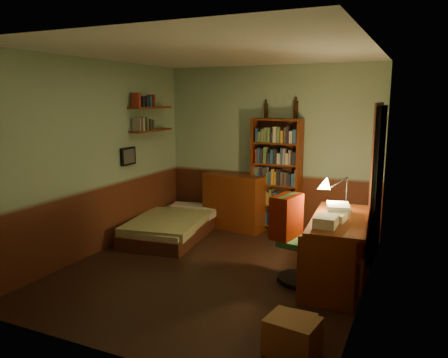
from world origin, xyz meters
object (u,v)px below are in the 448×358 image
at_px(desk, 338,250).
at_px(cardboard_box_b, 297,329).
at_px(bed, 173,219).
at_px(office_chair, 301,242).
at_px(desk_lamp, 347,184).
at_px(dresser, 236,201).
at_px(bookshelf, 276,176).
at_px(cardboard_box_a, 292,336).
at_px(mini_stereo, 262,170).

distance_m(desk, cardboard_box_b, 1.43).
bearing_deg(bed, office_chair, -28.16).
bearing_deg(desk_lamp, dresser, 154.35).
height_order(bed, cardboard_box_b, bed).
bearing_deg(cardboard_box_b, dresser, 121.95).
distance_m(bookshelf, cardboard_box_a, 3.51).
xyz_separation_m(office_chair, cardboard_box_b, (0.30, -1.24, -0.36)).
bearing_deg(desk, desk_lamp, 83.26).
bearing_deg(desk, mini_stereo, 127.98).
bearing_deg(cardboard_box_b, bookshelf, 111.50).
bearing_deg(bed, desk, -22.07).
height_order(mini_stereo, cardboard_box_a, mini_stereo).
xyz_separation_m(desk, office_chair, (-0.39, -0.16, 0.09)).
relative_size(cardboard_box_a, cardboard_box_b, 1.28).
bearing_deg(desk, office_chair, -162.87).
height_order(office_chair, cardboard_box_b, office_chair).
bearing_deg(office_chair, cardboard_box_a, -66.20).
xyz_separation_m(bed, mini_stereo, (1.10, 0.92, 0.69)).
bearing_deg(dresser, cardboard_box_a, -49.77).
relative_size(bookshelf, desk_lamp, 2.71).
bearing_deg(bed, cardboard_box_a, -49.01).
xyz_separation_m(mini_stereo, cardboard_box_b, (1.44, -3.05, -0.84)).
xyz_separation_m(dresser, cardboard_box_b, (1.82, -2.93, -0.33)).
xyz_separation_m(bookshelf, office_chair, (0.89, -1.77, -0.42)).
distance_m(bed, desk_lamp, 2.80).
bearing_deg(dresser, cardboard_box_b, -48.32).
distance_m(mini_stereo, desk_lamp, 2.04).
xyz_separation_m(desk, cardboard_box_b, (-0.09, -1.40, -0.27)).
relative_size(mini_stereo, desk_lamp, 0.38).
bearing_deg(bookshelf, cardboard_box_a, -62.92).
bearing_deg(desk_lamp, cardboard_box_a, -85.98).
bearing_deg(mini_stereo, cardboard_box_a, -77.92).
relative_size(dresser, cardboard_box_b, 3.10).
height_order(bed, desk, desk).
relative_size(bookshelf, cardboard_box_a, 4.32).
bearing_deg(cardboard_box_b, cardboard_box_a, -84.48).
height_order(bookshelf, cardboard_box_b, bookshelf).
distance_m(dresser, office_chair, 2.27).
distance_m(mini_stereo, cardboard_box_b, 3.48).
height_order(bed, mini_stereo, mini_stereo).
height_order(dresser, desk_lamp, desk_lamp).
height_order(dresser, mini_stereo, mini_stereo).
distance_m(desk_lamp, office_chair, 0.88).
relative_size(bookshelf, cardboard_box_b, 5.52).
height_order(cardboard_box_a, cardboard_box_b, cardboard_box_a).
bearing_deg(cardboard_box_a, desk, 87.43).
distance_m(office_chair, cardboard_box_b, 1.33).
distance_m(bed, cardboard_box_b, 3.31).
relative_size(bed, bookshelf, 1.00).
bearing_deg(cardboard_box_b, bed, 140.05).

